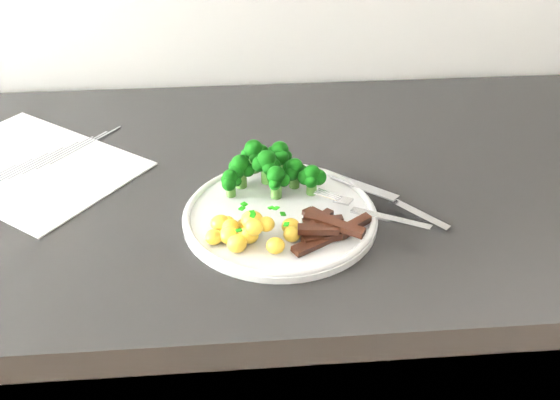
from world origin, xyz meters
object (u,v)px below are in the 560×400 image
object	(u,v)px
plate	(280,215)
fork	(374,212)
beef_strips	(326,227)
knife	(403,208)
potatoes	(248,230)
recipe_paper	(29,166)
broccoli	(270,167)

from	to	relation	value
plate	fork	bearing A→B (deg)	-8.69
plate	beef_strips	xyz separation A→B (m)	(0.05, -0.05, 0.01)
beef_strips	knife	bearing A→B (deg)	24.60
potatoes	knife	xyz separation A→B (m)	(0.20, 0.05, -0.01)
beef_strips	knife	size ratio (longest dim) A/B	0.77
beef_strips	knife	xyz separation A→B (m)	(0.11, 0.05, -0.01)
potatoes	recipe_paper	bearing A→B (deg)	145.98
plate	potatoes	xyz separation A→B (m)	(-0.04, -0.05, 0.02)
broccoli	potatoes	size ratio (longest dim) A/B	1.21
potatoes	fork	world-z (taller)	potatoes
potatoes	beef_strips	size ratio (longest dim) A/B	1.09
plate	knife	xyz separation A→B (m)	(0.16, 0.00, 0.00)
broccoli	knife	distance (m)	0.18
potatoes	beef_strips	distance (m)	0.09
recipe_paper	fork	size ratio (longest dim) A/B	2.76
recipe_paper	broccoli	size ratio (longest dim) A/B	2.68
broccoli	knife	xyz separation A→B (m)	(0.17, -0.06, -0.03)
recipe_paper	fork	xyz separation A→B (m)	(0.47, -0.18, 0.02)
recipe_paper	beef_strips	world-z (taller)	beef_strips
plate	knife	bearing A→B (deg)	0.78
recipe_paper	plate	world-z (taller)	plate
recipe_paper	fork	distance (m)	0.50
knife	broccoli	bearing A→B (deg)	159.85
plate	beef_strips	size ratio (longest dim) A/B	2.35
broccoli	plate	bearing A→B (deg)	-82.79
beef_strips	fork	size ratio (longest dim) A/B	0.79
plate	beef_strips	distance (m)	0.07
plate	broccoli	world-z (taller)	broccoli
knife	potatoes	bearing A→B (deg)	-165.64
potatoes	fork	distance (m)	0.16
recipe_paper	potatoes	bearing A→B (deg)	-34.02
plate	knife	size ratio (longest dim) A/B	1.82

